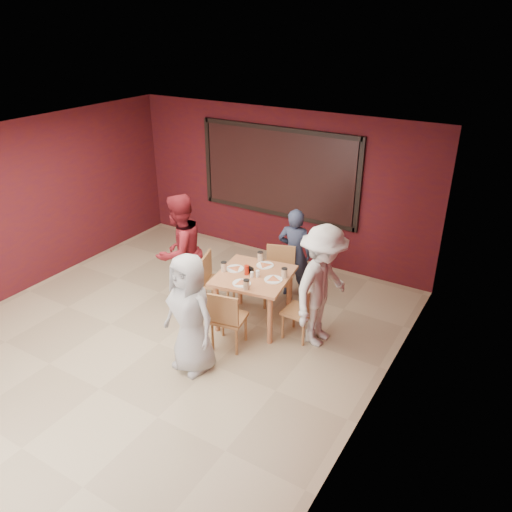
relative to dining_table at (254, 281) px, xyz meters
The scene contains 11 objects.
floor 1.64m from the dining_table, 126.22° to the right, with size 7.00×7.00×0.00m, color tan.
window_blinds 2.60m from the dining_table, 111.08° to the left, with size 3.00×0.02×1.50m, color black.
dining_table is the anchor object (origin of this frame).
chair_front 0.79m from the dining_table, 87.66° to the right, with size 0.52×0.52×0.91m.
chair_back 0.75m from the dining_table, 87.08° to the left, with size 0.59×0.59×0.95m.
chair_left 0.78m from the dining_table, behind, with size 0.56×0.56×0.92m.
chair_right 0.86m from the dining_table, ahead, with size 0.43×0.43×0.86m.
diner_front 1.35m from the dining_table, 95.54° to the right, with size 0.81×0.53×1.65m, color #A8A8A8.
diner_back 1.07m from the dining_table, 83.10° to the left, with size 0.56×0.36×1.52m, color #2E3752.
diner_left 1.29m from the dining_table, behind, with size 0.90×0.70×1.85m, color maroon.
diner_right 1.07m from the dining_table, ahead, with size 1.15×0.66×1.79m, color silver.
Camera 1 is at (4.23, -4.31, 4.26)m, focal length 35.00 mm.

